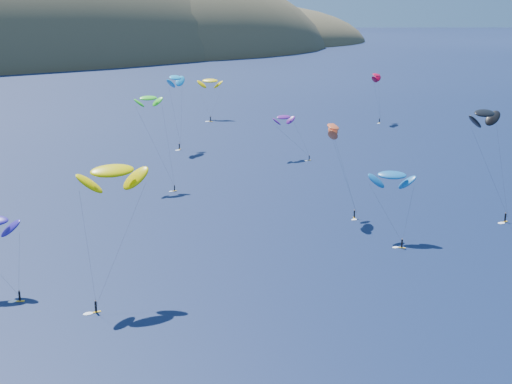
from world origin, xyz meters
The scene contains 9 objects.
kitesurfer_2 centered at (-29.49, 65.83, 21.27)m, with size 13.04×10.21×24.49m.
kitesurfer_3 centered at (2.92, 129.59, 22.93)m, with size 7.50×12.83×25.03m.
kitesurfer_4 centered at (28.20, 168.64, 22.84)m, with size 10.59×10.21×25.66m.
kitesurfer_5 centered at (30.27, 64.40, 13.06)m, with size 9.77×13.04×15.66m.
kitesurfer_6 centered at (50.63, 138.19, 12.46)m, with size 8.48×10.40×14.58m.
kitesurfer_7 centered at (59.59, 67.34, 23.15)m, with size 10.84×13.22×26.05m.
kitesurfer_8 centered at (116.22, 173.53, 18.10)m, with size 9.54×9.80×20.63m.
kitesurfer_9 centered at (29.18, 83.87, 20.19)m, with size 8.40×12.13×22.64m.
kitesurfer_11 centered at (63.57, 214.04, 14.92)m, with size 10.75×14.81×17.71m.
Camera 1 is at (-66.93, -45.14, 50.12)m, focal length 50.00 mm.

